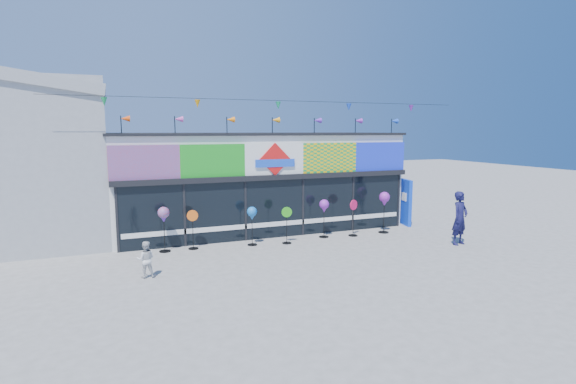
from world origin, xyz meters
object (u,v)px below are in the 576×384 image
adult_man (460,218)px  spinner_4 (324,207)px  blue_sign (405,202)px  spinner_2 (252,214)px  child (146,259)px  spinner_0 (164,216)px  spinner_6 (384,200)px  spinner_1 (193,228)px  spinner_5 (353,217)px  spinner_3 (287,224)px

adult_man → spinner_4: bearing=129.2°
blue_sign → spinner_2: size_ratio=1.42×
spinner_2 → child: spinner_2 is taller
spinner_0 → spinner_6: 8.77m
spinner_2 → spinner_1: bearing=172.3°
spinner_2 → child: size_ratio=1.35×
spinner_2 → spinner_5: size_ratio=0.98×
spinner_1 → spinner_5: spinner_5 is taller
blue_sign → spinner_6: bearing=-139.0°
spinner_4 → spinner_5: 1.29m
spinner_0 → child: bearing=-107.6°
blue_sign → spinner_5: blue_sign is taller
blue_sign → spinner_4: 4.51m
spinner_4 → spinner_0: bearing=178.4°
blue_sign → adult_man: 3.69m
spinner_5 → adult_man: (2.94, -2.68, 0.22)m
spinner_5 → adult_man: bearing=-42.3°
spinner_4 → child: 7.41m
spinner_2 → spinner_6: 5.67m
spinner_1 → spinner_5: (6.32, -0.39, 0.03)m
blue_sign → spinner_4: size_ratio=1.35×
spinner_2 → spinner_4: (3.01, 0.12, 0.06)m
blue_sign → spinner_5: bearing=-150.6°
spinner_3 → spinner_4: bearing=11.8°
blue_sign → spinner_0: bearing=-164.5°
blue_sign → child: bearing=-151.8°
spinner_6 → spinner_4: bearing=175.4°
child → spinner_3: bearing=-150.7°
spinner_5 → child: spinner_5 is taller
blue_sign → spinner_2: 7.50m
blue_sign → spinner_6: size_ratio=1.20×
spinner_0 → adult_man: adult_man is taller
spinner_0 → spinner_4: spinner_0 is taller
spinner_2 → adult_man: size_ratio=0.72×
spinner_0 → spinner_1: (0.99, -0.01, -0.53)m
blue_sign → adult_man: size_ratio=1.03×
blue_sign → adult_man: bearing=-82.5°
spinner_0 → adult_man: size_ratio=0.80×
spinner_0 → spinner_4: (6.11, -0.17, -0.06)m
spinner_4 → spinner_5: size_ratio=1.03×
spinner_1 → spinner_5: 6.33m
spinner_5 → adult_man: 3.98m
spinner_5 → child: 8.45m
blue_sign → spinner_1: blue_sign is taller
spinner_2 → spinner_3: spinner_2 is taller
spinner_1 → spinner_3: spinner_1 is taller
spinner_4 → adult_man: adult_man is taller
spinner_3 → blue_sign: bearing=10.4°
spinner_1 → spinner_2: 2.17m
spinner_1 → child: 3.22m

